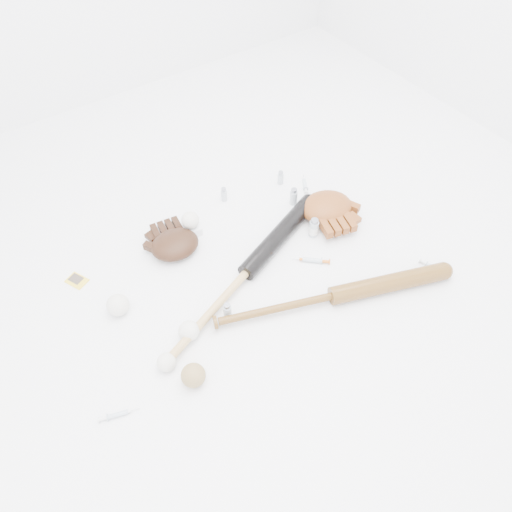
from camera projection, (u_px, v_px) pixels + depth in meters
bat_dark at (247, 272)px, 1.91m from camera, size 0.95×0.42×0.07m
bat_wood at (333, 296)px, 1.84m from camera, size 0.92×0.39×0.07m
glove_dark at (175, 244)px, 1.99m from camera, size 0.26×0.26×0.08m
glove_tan at (327, 207)px, 2.12m from camera, size 0.33×0.33×0.10m
trading_card at (77, 281)px, 1.92m from camera, size 0.09×0.10×0.00m
pedestal at (192, 229)px, 2.07m from camera, size 0.08×0.08×0.04m
baseball_on_pedestal at (190, 220)px, 2.03m from camera, size 0.07×0.07×0.07m
baseball_left at (189, 331)px, 1.74m from camera, size 0.07×0.07×0.07m
baseball_upper at (118, 305)px, 1.80m from camera, size 0.08×0.08×0.08m
baseball_mid at (166, 362)px, 1.67m from camera, size 0.07×0.07×0.07m
baseball_aged at (193, 375)px, 1.63m from camera, size 0.08×0.08×0.08m
syringe_0 at (118, 415)px, 1.57m from camera, size 0.14×0.06×0.02m
syringe_1 at (312, 260)px, 1.98m from camera, size 0.14×0.13×0.02m
syringe_2 at (305, 184)px, 2.27m from camera, size 0.09×0.13×0.02m
syringe_3 at (434, 268)px, 1.96m from camera, size 0.06×0.15×0.02m
vial_0 at (224, 194)px, 2.19m from camera, size 0.03×0.03×0.07m
vial_1 at (281, 177)px, 2.26m from camera, size 0.03×0.03×0.07m
vial_2 at (294, 196)px, 2.17m from camera, size 0.03×0.03×0.08m
vial_3 at (314, 228)px, 2.05m from camera, size 0.04×0.04×0.09m
vial_4 at (227, 311)px, 1.79m from camera, size 0.03×0.03×0.08m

